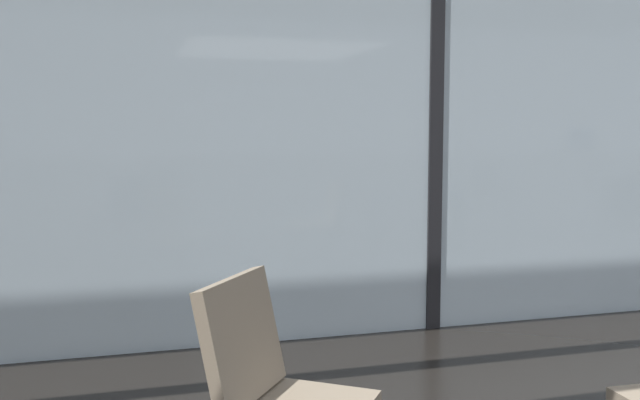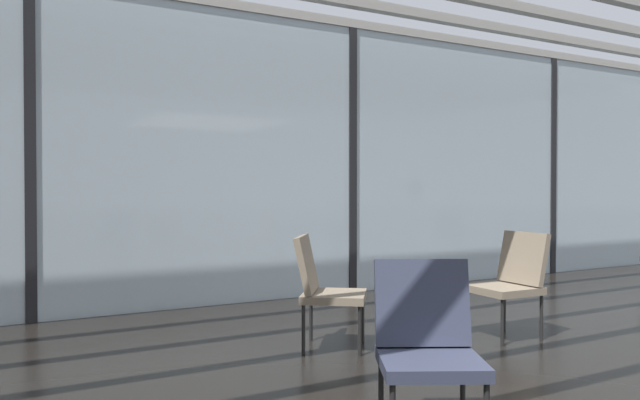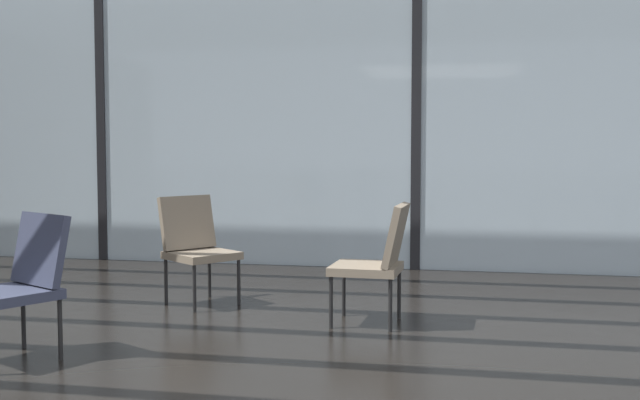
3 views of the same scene
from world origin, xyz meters
name	(u,v)px [view 1 (image 1 of 3)]	position (x,y,z in m)	size (l,w,h in m)	color
glass_curtain_wall	(433,104)	(0.00, 5.20, 1.58)	(14.00, 0.08, 3.15)	silver
window_mullion_1	(433,104)	(0.00, 5.20, 1.58)	(0.10, 0.12, 3.15)	black
parked_airplane	(369,66)	(1.04, 9.33, 2.22)	(14.29, 4.45, 4.45)	silver
lounge_chair_4	(274,384)	(-1.61, 3.07, 0.49)	(0.71, 0.70, 0.87)	#7F705B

